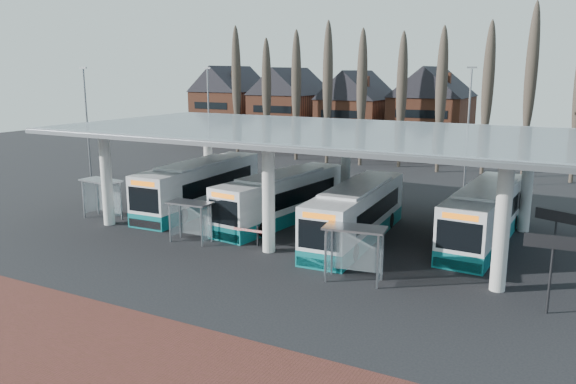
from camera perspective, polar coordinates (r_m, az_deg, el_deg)
The scene contains 18 objects.
ground at distance 29.26m, azimuth -4.41°, elevation -7.37°, with size 140.00×140.00×0.00m, color black.
brick_strip at distance 21.03m, azimuth -22.97°, elevation -16.46°, with size 70.00×10.00×0.03m, color #582823.
station_canopy at distance 34.83m, azimuth 2.52°, elevation 5.41°, with size 32.00×16.00×6.34m.
poplar_row at distance 58.18m, azimuth 13.43°, elevation 10.83°, with size 45.10×1.10×14.50m.
townhouse_row at distance 73.98m, azimuth 3.55°, elevation 9.14°, with size 36.80×10.30×12.25m.
lamp_post_a at distance 56.10m, azimuth -8.05°, elevation 7.48°, with size 0.80×0.16×10.17m.
lamp_post_b at distance 50.22m, azimuth 17.83°, elevation 6.50°, with size 0.80×0.16×10.17m.
lamp_post_d at distance 55.47m, azimuth -19.75°, elevation 6.85°, with size 0.80×0.16×10.17m.
bus_0 at distance 41.07m, azimuth -8.82°, elevation 0.58°, with size 3.20×12.59×3.47m.
bus_1 at distance 37.19m, azimuth -0.59°, elevation -0.64°, with size 3.85×11.92×3.25m.
bus_2 at distance 33.33m, azimuth 6.99°, elevation -2.21°, with size 3.10×11.92×3.28m.
bus_3 at distance 34.61m, azimuth 19.35°, elevation -2.26°, with size 3.09×12.01×3.31m.
shelter_0 at distance 39.80m, azimuth -18.26°, elevation 0.19°, with size 3.02×1.75×2.67m.
shelter_1 at distance 33.12m, azimuth -9.78°, elevation -2.06°, with size 2.63×1.42×2.38m.
shelter_2 at distance 26.69m, azimuth 6.83°, elevation -4.97°, with size 3.04×1.82×2.66m.
info_sign_0 at distance 25.02m, azimuth 25.34°, elevation -5.18°, with size 2.25×0.35×3.35m.
info_sign_1 at distance 30.22m, azimuth 25.62°, elevation -2.68°, with size 2.01×0.90×3.15m.
barrier at distance 31.61m, azimuth -3.49°, elevation -4.08°, with size 2.42×0.71×1.21m.
Camera 1 is at (14.89, -23.23, 9.74)m, focal length 35.00 mm.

